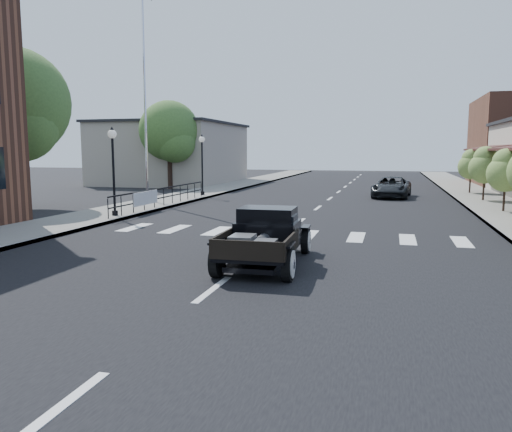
# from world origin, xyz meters

# --- Properties ---
(ground) EXTENTS (120.00, 120.00, 0.00)m
(ground) POSITION_xyz_m (0.00, 0.00, 0.00)
(ground) COLOR black
(ground) RESTS_ON ground
(road) EXTENTS (14.00, 80.00, 0.02)m
(road) POSITION_xyz_m (0.00, 15.00, 0.01)
(road) COLOR black
(road) RESTS_ON ground
(road_markings) EXTENTS (12.00, 60.00, 0.06)m
(road_markings) POSITION_xyz_m (0.00, 10.00, 0.00)
(road_markings) COLOR silver
(road_markings) RESTS_ON ground
(sidewalk_left) EXTENTS (3.00, 80.00, 0.15)m
(sidewalk_left) POSITION_xyz_m (-8.50, 15.00, 0.07)
(sidewalk_left) COLOR gray
(sidewalk_left) RESTS_ON ground
(sidewalk_right) EXTENTS (3.00, 80.00, 0.15)m
(sidewalk_right) POSITION_xyz_m (8.50, 15.00, 0.07)
(sidewalk_right) COLOR gray
(sidewalk_right) RESTS_ON ground
(low_building_left) EXTENTS (10.00, 12.00, 5.00)m
(low_building_left) POSITION_xyz_m (-15.00, 28.00, 2.50)
(low_building_left) COLOR #A19987
(low_building_left) RESTS_ON ground
(railing) EXTENTS (0.08, 10.00, 1.00)m
(railing) POSITION_xyz_m (-7.30, 10.00, 0.65)
(railing) COLOR black
(railing) RESTS_ON sidewalk_left
(banner) EXTENTS (0.04, 2.20, 0.60)m
(banner) POSITION_xyz_m (-7.22, 8.00, 0.45)
(banner) COLOR silver
(banner) RESTS_ON sidewalk_left
(lamp_post_b) EXTENTS (0.36, 0.36, 3.64)m
(lamp_post_b) POSITION_xyz_m (-7.60, 6.00, 1.97)
(lamp_post_b) COLOR black
(lamp_post_b) RESTS_ON sidewalk_left
(lamp_post_c) EXTENTS (0.36, 0.36, 3.64)m
(lamp_post_c) POSITION_xyz_m (-7.60, 16.00, 1.97)
(lamp_post_c) COLOR black
(lamp_post_c) RESTS_ON sidewalk_left
(flagpole) EXTENTS (0.12, 0.12, 11.56)m
(flagpole) POSITION_xyz_m (-9.20, 12.00, 5.93)
(flagpole) COLOR silver
(flagpole) RESTS_ON sidewalk_left
(big_tree_near) EXTENTS (5.24, 5.24, 7.69)m
(big_tree_near) POSITION_xyz_m (-14.00, 8.00, 3.84)
(big_tree_near) COLOR #3C6029
(big_tree_near) RESTS_ON ground
(big_tree_far) EXTENTS (4.41, 4.41, 6.48)m
(big_tree_far) POSITION_xyz_m (-12.50, 22.00, 3.24)
(big_tree_far) COLOR #3C6029
(big_tree_far) RESTS_ON ground
(small_tree_c) EXTENTS (1.60, 1.60, 2.67)m
(small_tree_c) POSITION_xyz_m (8.30, 11.84, 1.48)
(small_tree_c) COLOR olive
(small_tree_c) RESTS_ON sidewalk_right
(small_tree_d) EXTENTS (1.68, 1.68, 2.80)m
(small_tree_d) POSITION_xyz_m (8.30, 17.02, 1.55)
(small_tree_d) COLOR olive
(small_tree_d) RESTS_ON sidewalk_right
(small_tree_e) EXTENTS (1.60, 1.60, 2.66)m
(small_tree_e) POSITION_xyz_m (8.30, 21.93, 1.48)
(small_tree_e) COLOR olive
(small_tree_e) RESTS_ON sidewalk_right
(hotrod_pickup) EXTENTS (2.09, 4.25, 1.45)m
(hotrod_pickup) POSITION_xyz_m (0.50, -0.53, 0.73)
(hotrod_pickup) COLOR black
(hotrod_pickup) RESTS_ON ground
(second_car) EXTENTS (2.48, 4.64, 1.24)m
(second_car) POSITION_xyz_m (3.48, 18.81, 0.62)
(second_car) COLOR black
(second_car) RESTS_ON ground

